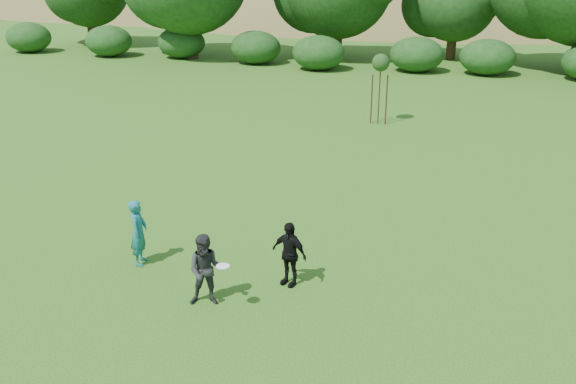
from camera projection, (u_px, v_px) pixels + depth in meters
name	position (u px, v px, depth m)	size (l,w,h in m)	color
ground	(251.00, 288.00, 13.78)	(120.00, 120.00, 0.00)	#19470C
player_teal	(139.00, 232.00, 14.59)	(0.57, 0.37, 1.56)	#17656B
player_grey	(206.00, 270.00, 12.94)	(0.75, 0.58, 1.54)	#27282A
player_black	(289.00, 254.00, 13.72)	(0.85, 0.36, 1.46)	black
frisbee	(223.00, 266.00, 12.50)	(0.27, 0.27, 0.04)	white
sapling	(381.00, 65.00, 25.46)	(0.70, 0.70, 2.85)	#341E14
hillside	(424.00, 106.00, 79.75)	(150.00, 72.00, 52.00)	olive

